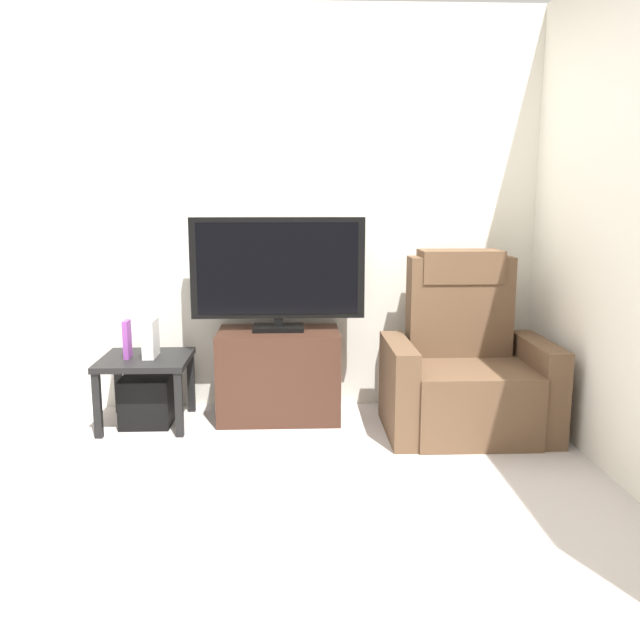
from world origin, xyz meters
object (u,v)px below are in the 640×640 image
Objects in this scene: recliner_armchair at (465,369)px; book_upright at (127,339)px; tv_stand at (279,374)px; game_console at (150,338)px; subwoofer_box at (147,400)px; side_table at (146,367)px; television at (278,271)px.

book_upright is (-2.06, 0.14, 0.17)m from recliner_armchair.
tv_stand is 3.27× the size of game_console.
recliner_armchair reaches higher than subwoofer_box.
book_upright is at bearing -168.69° from side_table.
book_upright reaches higher than tv_stand.
television reaches higher than subwoofer_box.
television reaches higher than side_table.
book_upright is (-0.10, -0.02, 0.40)m from subwoofer_box.
tv_stand is 0.96m from book_upright.
side_table is (-0.82, -0.11, -0.58)m from television.
recliner_armchair is 4.61× the size of book_upright.
subwoofer_box is at bearing 116.57° from side_table.
book_upright reaches higher than subwoofer_box.
recliner_armchair is (1.14, -0.27, -0.57)m from television.
book_upright and game_console have the same top height.
television is at bearing 7.63° from side_table.
television is (0.00, 0.02, 0.66)m from tv_stand.
game_console is at bearing -174.10° from tv_stand.
tv_stand is at bearing 6.34° from subwoofer_box.
subwoofer_box is 0.41m from book_upright.
tv_stand is at bearing 6.89° from book_upright.
tv_stand reaches higher than subwoofer_box.
game_console reaches higher than tv_stand.
side_table is 0.21m from book_upright.
game_console reaches higher than subwoofer_box.
television is 1.01× the size of recliner_armchair.
subwoofer_box is (-0.82, -0.09, -0.13)m from tv_stand.
television is at bearing 168.77° from recliner_armchair.
tv_stand is at bearing -90.00° from television.
television reaches higher than game_console.
recliner_armchair is at bearing -13.42° from television.
side_table reaches higher than subwoofer_box.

